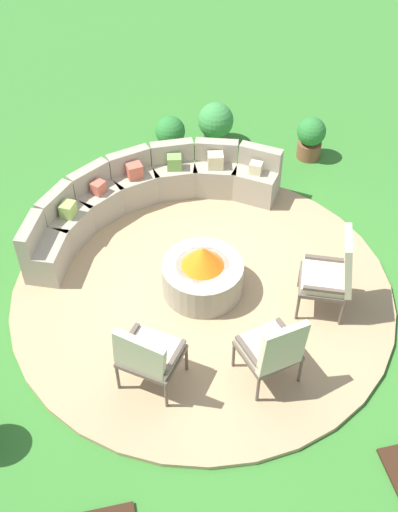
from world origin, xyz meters
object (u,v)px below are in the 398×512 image
object	(u,v)px
lounge_chair_front_left	(147,355)
potted_plant_1	(170,134)
lounge_chair_back_left	(333,272)
potted_plant_2	(311,137)
fire_pit	(203,274)
potted_plant_0	(216,123)
curved_stone_bench	(145,195)
lounge_chair_front_right	(273,349)

from	to	relation	value
lounge_chair_front_left	potted_plant_1	xyz separation A→B (m)	(1.05, 4.32, -0.24)
lounge_chair_back_left	potted_plant_1	xyz separation A→B (m)	(-1.24, 3.66, -0.29)
lounge_chair_back_left	potted_plant_1	distance (m)	3.88
potted_plant_1	potted_plant_2	size ratio (longest dim) A/B	0.93
fire_pit	potted_plant_1	distance (m)	3.07
potted_plant_0	curved_stone_bench	bearing A→B (deg)	-131.72
curved_stone_bench	potted_plant_2	xyz separation A→B (m)	(2.75, 0.86, -0.00)
fire_pit	lounge_chair_front_right	distance (m)	1.55
fire_pit	potted_plant_1	world-z (taller)	fire_pit
lounge_chair_front_left	lounge_chair_front_right	world-z (taller)	lounge_chair_front_right
lounge_chair_front_left	potted_plant_1	size ratio (longest dim) A/B	1.58
lounge_chair_front_left	potted_plant_0	bearing A→B (deg)	103.87
potted_plant_0	potted_plant_1	distance (m)	0.77
fire_pit	potted_plant_0	distance (m)	3.33
lounge_chair_front_right	potted_plant_1	bearing A→B (deg)	77.88
curved_stone_bench	lounge_chair_front_right	bearing A→B (deg)	-74.00
lounge_chair_front_left	lounge_chair_back_left	bearing A→B (deg)	52.04
potted_plant_2	lounge_chair_back_left	bearing A→B (deg)	-105.84
potted_plant_1	curved_stone_bench	bearing A→B (deg)	-113.79
lounge_chair_front_left	potted_plant_2	xyz separation A→B (m)	(3.16, 3.73, -0.22)
lounge_chair_back_left	potted_plant_2	xyz separation A→B (m)	(0.87, 3.08, -0.27)
lounge_chair_back_left	potted_plant_2	size ratio (longest dim) A/B	1.67
lounge_chair_front_right	potted_plant_0	bearing A→B (deg)	68.45
lounge_chair_front_left	lounge_chair_back_left	xyz separation A→B (m)	(2.29, 0.66, 0.05)
fire_pit	potted_plant_2	xyz separation A→B (m)	(2.29, 2.48, 0.04)
curved_stone_bench	lounge_chair_front_right	xyz separation A→B (m)	(0.88, -3.08, 0.23)
potted_plant_0	potted_plant_1	bearing A→B (deg)	-170.89
curved_stone_bench	potted_plant_1	world-z (taller)	curved_stone_bench
curved_stone_bench	potted_plant_1	xyz separation A→B (m)	(0.64, 1.45, -0.02)
curved_stone_bench	potted_plant_0	world-z (taller)	curved_stone_bench
lounge_chair_back_left	potted_plant_0	bearing A→B (deg)	29.30
fire_pit	lounge_chair_back_left	bearing A→B (deg)	-22.73
curved_stone_bench	lounge_chair_back_left	size ratio (longest dim) A/B	3.22
fire_pit	curved_stone_bench	xyz separation A→B (m)	(-0.46, 1.62, 0.04)
potted_plant_1	potted_plant_2	bearing A→B (deg)	-15.44
potted_plant_1	potted_plant_2	distance (m)	2.19
lounge_chair_front_left	potted_plant_2	size ratio (longest dim) A/B	1.46
lounge_chair_back_left	potted_plant_0	distance (m)	3.82
fire_pit	potted_plant_0	bearing A→B (deg)	73.59
fire_pit	potted_plant_2	bearing A→B (deg)	47.32
lounge_chair_back_left	potted_plant_0	world-z (taller)	lounge_chair_back_left
lounge_chair_front_left	lounge_chair_front_right	size ratio (longest dim) A/B	0.99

